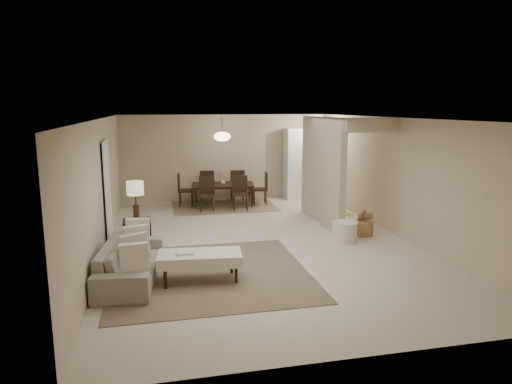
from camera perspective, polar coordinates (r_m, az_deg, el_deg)
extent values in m
plane|color=beige|center=(9.38, 0.36, -6.27)|extent=(9.00, 9.00, 0.00)
plane|color=white|center=(8.97, 0.38, 9.19)|extent=(9.00, 9.00, 0.00)
plane|color=#C4B194|center=(13.48, -3.91, 4.32)|extent=(6.00, 0.00, 6.00)
plane|color=#C4B194|center=(8.92, -18.76, 0.55)|extent=(0.00, 9.00, 9.00)
plane|color=#C4B194|center=(10.18, 17.07, 1.83)|extent=(0.00, 9.00, 9.00)
cube|color=#C4B194|center=(10.79, 8.24, 2.67)|extent=(0.15, 2.50, 2.50)
cube|color=black|center=(9.55, -18.13, -0.19)|extent=(0.04, 0.90, 2.04)
cube|color=white|center=(13.71, 6.09, 3.55)|extent=(1.20, 0.55, 2.10)
cylinder|color=white|center=(12.70, 7.38, 9.35)|extent=(0.44, 0.44, 0.05)
cube|color=brown|center=(7.72, -5.71, -10.06)|extent=(3.20, 3.20, 0.01)
imported|color=gray|center=(7.58, -15.40, -8.38)|extent=(2.16, 1.05, 0.61)
cube|color=beige|center=(7.29, -7.06, -8.22)|extent=(1.35, 0.72, 0.17)
cylinder|color=black|center=(7.14, -11.26, -10.75)|extent=(0.05, 0.05, 0.29)
cylinder|color=black|center=(7.23, -2.49, -10.26)|extent=(0.05, 0.05, 0.29)
cylinder|color=black|center=(7.55, -11.34, -9.57)|extent=(0.05, 0.05, 0.29)
cylinder|color=black|center=(7.63, -3.07, -9.12)|extent=(0.05, 0.05, 0.29)
cube|color=black|center=(9.15, -14.61, -5.18)|extent=(0.54, 0.54, 0.57)
cylinder|color=#402B1B|center=(9.05, -14.74, -2.52)|extent=(0.12, 0.12, 0.30)
cylinder|color=#402B1B|center=(8.99, -14.82, -0.78)|extent=(0.03, 0.03, 0.26)
cylinder|color=beige|center=(8.95, -14.88, 0.48)|extent=(0.32, 0.32, 0.26)
cylinder|color=beige|center=(9.54, 11.02, -4.90)|extent=(0.52, 0.52, 0.41)
cylinder|color=brown|center=(10.09, 13.38, -4.40)|extent=(0.42, 0.42, 0.32)
cube|color=#7E6D4E|center=(12.81, -4.12, -1.65)|extent=(2.80, 2.10, 0.01)
imported|color=black|center=(12.75, -4.14, -0.36)|extent=(1.81, 1.15, 0.60)
imported|color=white|center=(12.69, -4.16, 1.27)|extent=(0.17, 0.17, 0.13)
cube|color=yellow|center=(11.92, 9.72, -2.71)|extent=(0.91, 0.64, 0.01)
cylinder|color=#402B1B|center=(12.53, -4.26, 8.43)|extent=(0.02, 0.02, 0.50)
ellipsoid|color=#FFEAC6|center=(12.55, -4.24, 6.92)|extent=(0.46, 0.46, 0.25)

